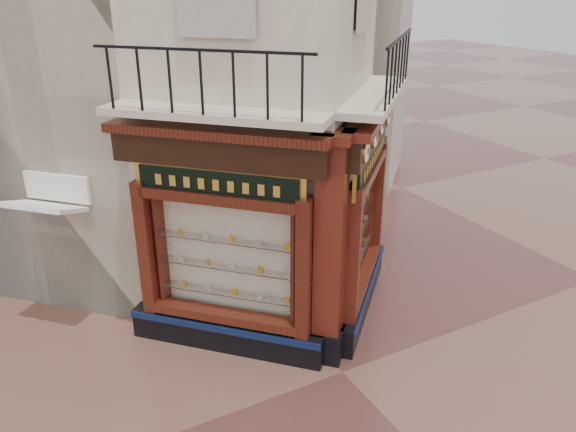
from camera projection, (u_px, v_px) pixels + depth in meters
ground at (342, 372)px, 9.34m from camera, size 80.00×80.00×0.00m
neighbour_left at (59, 3)px, 13.09m from camera, size 11.31×11.31×11.00m
shopfront_left at (223, 247)px, 9.22m from camera, size 2.86×2.86×3.98m
shopfront_right at (363, 215)px, 10.44m from camera, size 2.86×2.86×3.98m
corner_pilaster at (330, 256)px, 8.98m from camera, size 0.85×0.85×3.98m
balcony at (301, 103)px, 8.88m from camera, size 5.94×2.97×1.03m
clock_a at (366, 151)px, 8.52m from camera, size 0.30×0.30×0.38m
clock_b at (375, 137)px, 9.30m from camera, size 0.32×0.32×0.40m
clock_c at (381, 126)px, 9.98m from camera, size 0.28×0.28×0.34m
clock_d at (388, 114)px, 10.79m from camera, size 0.33×0.33×0.41m
awning at (64, 324)px, 10.62m from camera, size 1.48×1.48×0.32m
signboard_left at (218, 184)px, 8.71m from camera, size 2.07×2.07×0.55m
signboard_right at (371, 157)px, 9.98m from camera, size 2.21×2.21×0.59m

